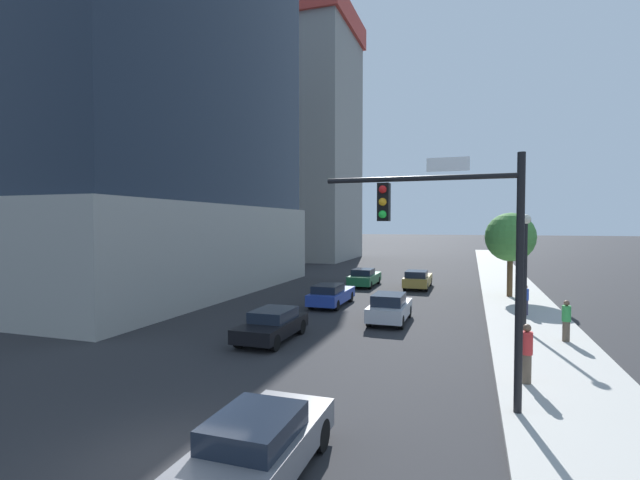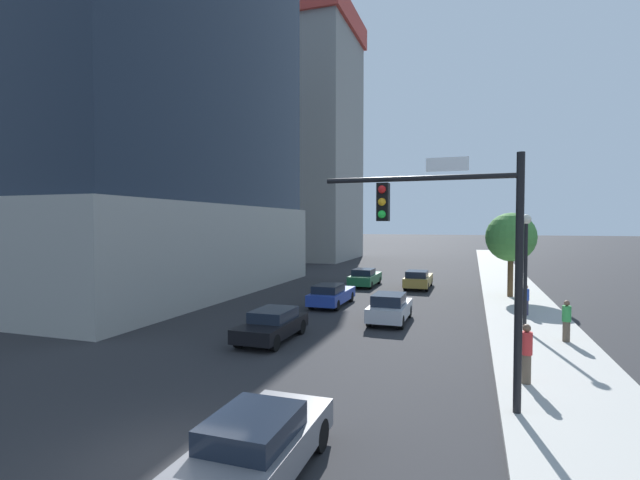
# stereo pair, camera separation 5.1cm
# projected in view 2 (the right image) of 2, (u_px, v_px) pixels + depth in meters

# --- Properties ---
(ground_plane) EXTENTS (400.00, 400.00, 0.00)m
(ground_plane) POSITION_uv_depth(u_px,v_px,m) (170.00, 462.00, 9.44)
(ground_plane) COLOR #28282B
(sidewalk) EXTENTS (4.06, 120.00, 0.15)m
(sidewalk) POSITION_uv_depth(u_px,v_px,m) (523.00, 310.00, 25.59)
(sidewalk) COLOR #B2AFA8
(sidewalk) RESTS_ON ground
(construction_building) EXTENTS (27.65, 15.53, 42.97)m
(construction_building) POSITION_uv_depth(u_px,v_px,m) (302.00, 128.00, 63.90)
(construction_building) COLOR gray
(construction_building) RESTS_ON ground
(traffic_light_pole) EXTENTS (5.20, 0.48, 6.64)m
(traffic_light_pole) POSITION_uv_depth(u_px,v_px,m) (457.00, 235.00, 11.89)
(traffic_light_pole) COLOR black
(traffic_light_pole) RESTS_ON sidewalk
(street_lamp) EXTENTS (0.44, 0.44, 5.25)m
(street_lamp) POSITION_uv_depth(u_px,v_px,m) (526.00, 253.00, 20.40)
(street_lamp) COLOR black
(street_lamp) RESTS_ON sidewalk
(street_tree) EXTENTS (3.22, 3.22, 5.56)m
(street_tree) POSITION_uv_depth(u_px,v_px,m) (511.00, 237.00, 29.80)
(street_tree) COLOR brown
(street_tree) RESTS_ON sidewalk
(car_black) EXTENTS (1.79, 4.23, 1.31)m
(car_black) POSITION_uv_depth(u_px,v_px,m) (272.00, 325.00, 19.29)
(car_black) COLOR black
(car_black) RESTS_ON ground
(car_gray) EXTENTS (1.76, 4.30, 1.37)m
(car_gray) POSITION_uv_depth(u_px,v_px,m) (257.00, 446.00, 8.72)
(car_gray) COLOR slate
(car_gray) RESTS_ON ground
(car_silver) EXTENTS (1.76, 4.03, 1.49)m
(car_silver) POSITION_uv_depth(u_px,v_px,m) (390.00, 308.00, 22.75)
(car_silver) COLOR #B7B7BC
(car_silver) RESTS_ON ground
(car_blue) EXTENTS (1.77, 4.64, 1.36)m
(car_blue) POSITION_uv_depth(u_px,v_px,m) (331.00, 295.00, 27.37)
(car_blue) COLOR #233D9E
(car_blue) RESTS_ON ground
(car_green) EXTENTS (1.80, 4.67, 1.42)m
(car_green) POSITION_uv_depth(u_px,v_px,m) (365.00, 277.00, 35.93)
(car_green) COLOR #1E6638
(car_green) RESTS_ON ground
(car_gold) EXTENTS (1.80, 4.75, 1.44)m
(car_gold) POSITION_uv_depth(u_px,v_px,m) (418.00, 279.00, 34.66)
(car_gold) COLOR #AD8938
(car_gold) RESTS_ON ground
(pedestrian_green_shirt) EXTENTS (0.34, 0.34, 1.70)m
(pedestrian_green_shirt) POSITION_uv_depth(u_px,v_px,m) (567.00, 321.00, 18.48)
(pedestrian_green_shirt) COLOR brown
(pedestrian_green_shirt) RESTS_ON sidewalk
(pedestrian_red_shirt) EXTENTS (0.34, 0.34, 1.81)m
(pedestrian_red_shirt) POSITION_uv_depth(u_px,v_px,m) (526.00, 353.00, 13.64)
(pedestrian_red_shirt) COLOR brown
(pedestrian_red_shirt) RESTS_ON sidewalk
(pedestrian_blue_shirt) EXTENTS (0.34, 0.34, 1.60)m
(pedestrian_blue_shirt) POSITION_uv_depth(u_px,v_px,m) (526.00, 300.00, 23.87)
(pedestrian_blue_shirt) COLOR #38334C
(pedestrian_blue_shirt) RESTS_ON sidewalk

